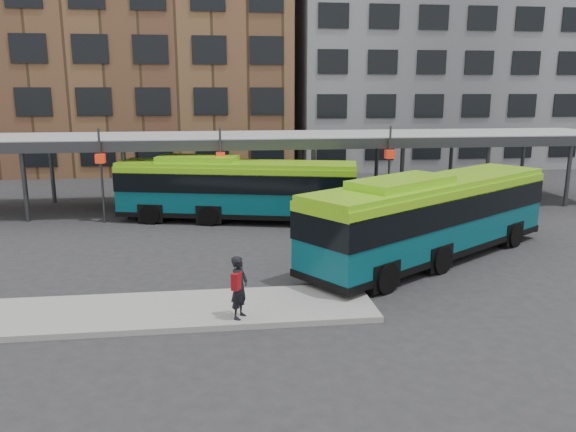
% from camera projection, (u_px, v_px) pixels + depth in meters
% --- Properties ---
extents(ground, '(120.00, 120.00, 0.00)m').
position_uv_depth(ground, '(308.00, 276.00, 20.61)').
color(ground, '#28282B').
rests_on(ground, ground).
extents(boarding_island, '(14.00, 3.00, 0.18)m').
position_uv_depth(boarding_island, '(145.00, 312.00, 17.00)').
color(boarding_island, gray).
rests_on(boarding_island, ground).
extents(canopy, '(40.00, 6.53, 4.80)m').
position_uv_depth(canopy, '(271.00, 139.00, 32.19)').
color(canopy, '#999B9E').
rests_on(canopy, ground).
extents(building_brick, '(26.00, 14.00, 22.00)m').
position_uv_depth(building_brick, '(133.00, 38.00, 47.90)').
color(building_brick, brown).
rests_on(building_brick, ground).
extents(building_grey, '(24.00, 14.00, 20.00)m').
position_uv_depth(building_grey, '(424.00, 53.00, 51.37)').
color(building_grey, slate).
rests_on(building_grey, ground).
extents(bus_front, '(12.11, 9.36, 3.52)m').
position_uv_depth(bus_front, '(432.00, 215.00, 22.19)').
color(bus_front, '#074B55').
rests_on(bus_front, ground).
extents(bus_rear, '(12.44, 5.44, 3.36)m').
position_uv_depth(bus_rear, '(236.00, 188.00, 28.86)').
color(bus_rear, '#074B55').
rests_on(bus_rear, ground).
extents(pedestrian, '(0.71, 0.81, 1.86)m').
position_uv_depth(pedestrian, '(239.00, 287.00, 16.15)').
color(pedestrian, black).
rests_on(pedestrian, boarding_island).
extents(bike_rack, '(5.11, 1.25, 1.07)m').
position_uv_depth(bike_rack, '(487.00, 195.00, 33.76)').
color(bike_rack, slate).
rests_on(bike_rack, ground).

